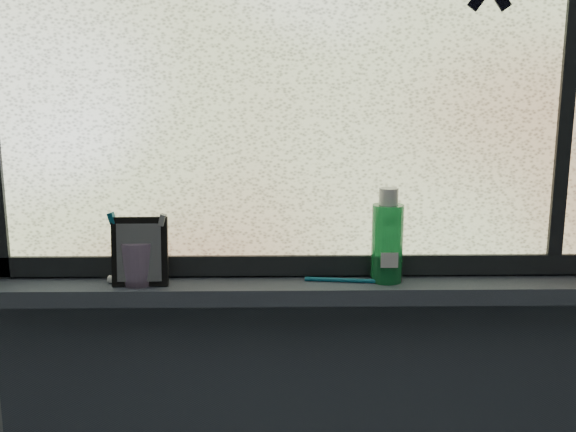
# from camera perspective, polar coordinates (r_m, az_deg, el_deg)

# --- Properties ---
(wall_back) EXTENTS (3.00, 0.01, 2.50)m
(wall_back) POSITION_cam_1_polar(r_m,az_deg,el_deg) (1.59, 2.31, 2.90)
(wall_back) COLOR #9EA3A8
(wall_back) RESTS_ON ground
(windowsill) EXTENTS (1.62, 0.14, 0.04)m
(windowsill) POSITION_cam_1_polar(r_m,az_deg,el_deg) (1.58, 2.39, -6.54)
(windowsill) COLOR #434A59
(windowsill) RESTS_ON wall_back
(window_pane) EXTENTS (1.50, 0.01, 1.00)m
(window_pane) POSITION_cam_1_polar(r_m,az_deg,el_deg) (1.55, 2.44, 13.05)
(window_pane) COLOR silver
(window_pane) RESTS_ON wall_back
(frame_bottom) EXTENTS (1.60, 0.03, 0.05)m
(frame_bottom) POSITION_cam_1_polar(r_m,az_deg,el_deg) (1.61, 2.31, -4.32)
(frame_bottom) COLOR black
(frame_bottom) RESTS_ON windowsill
(frame_mullion) EXTENTS (0.03, 0.03, 1.00)m
(frame_mullion) POSITION_cam_1_polar(r_m,az_deg,el_deg) (1.69, 23.66, 11.99)
(frame_mullion) COLOR black
(frame_mullion) RESTS_ON wall_back
(vanity_mirror) EXTENTS (0.13, 0.07, 0.16)m
(vanity_mirror) POSITION_cam_1_polar(r_m,az_deg,el_deg) (1.56, -13.03, -3.10)
(vanity_mirror) COLOR black
(vanity_mirror) RESTS_ON windowsill
(toothpaste_tube) EXTENTS (0.16, 0.09, 0.03)m
(toothpaste_tube) POSITION_cam_1_polar(r_m,az_deg,el_deg) (1.60, -13.40, -5.32)
(toothpaste_tube) COLOR white
(toothpaste_tube) RESTS_ON windowsill
(toothbrush_cup) EXTENTS (0.09, 0.09, 0.10)m
(toothbrush_cup) POSITION_cam_1_polar(r_m,az_deg,el_deg) (1.58, -13.15, -4.08)
(toothbrush_cup) COLOR #D2A8DF
(toothbrush_cup) RESTS_ON windowsill
(toothbrush_lying) EXTENTS (0.24, 0.05, 0.02)m
(toothbrush_lying) POSITION_cam_1_polar(r_m,az_deg,el_deg) (1.57, 5.03, -5.61)
(toothbrush_lying) COLOR #0D5D79
(toothbrush_lying) RESTS_ON windowsill
(mouthwash_bottle) EXTENTS (0.09, 0.09, 0.19)m
(mouthwash_bottle) POSITION_cam_1_polar(r_m,az_deg,el_deg) (1.56, 8.83, -1.70)
(mouthwash_bottle) COLOR #1B8E45
(mouthwash_bottle) RESTS_ON windowsill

